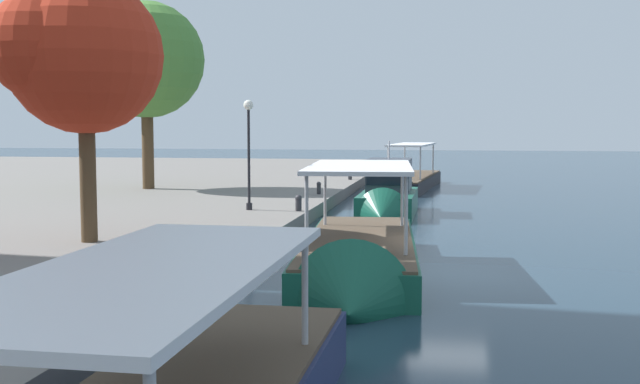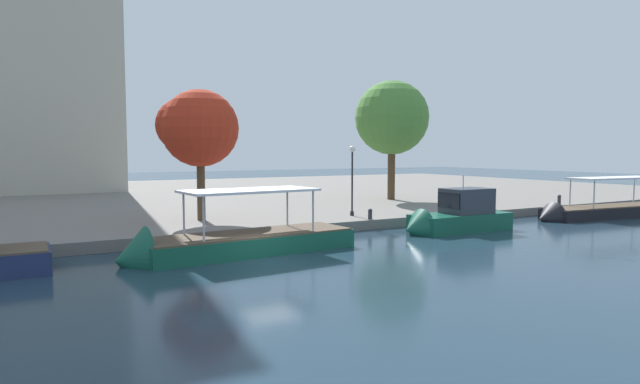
% 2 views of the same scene
% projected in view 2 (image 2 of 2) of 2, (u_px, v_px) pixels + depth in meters
% --- Properties ---
extents(ground_plane, '(220.00, 220.00, 0.00)m').
position_uv_depth(ground_plane, '(269.00, 262.00, 24.61)').
color(ground_plane, '#1E3342').
extents(dock_promenade, '(120.00, 55.00, 0.63)m').
position_uv_depth(dock_promenade, '(134.00, 199.00, 53.69)').
color(dock_promenade, slate).
rests_on(dock_promenade, ground_plane).
extents(tour_boat_2, '(12.06, 4.06, 4.36)m').
position_uv_depth(tour_boat_2, '(229.00, 246.00, 26.19)').
color(tour_boat_2, '#14513D').
rests_on(tour_boat_2, ground_plane).
extents(motor_yacht_3, '(7.70, 2.58, 4.46)m').
position_uv_depth(motor_yacht_3, '(454.00, 219.00, 33.86)').
color(motor_yacht_3, '#14513D').
rests_on(motor_yacht_3, ground_plane).
extents(tour_boat_4, '(14.55, 3.78, 4.02)m').
position_uv_depth(tour_boat_4, '(605.00, 212.00, 41.08)').
color(tour_boat_4, black).
rests_on(tour_boat_4, ground_plane).
extents(mooring_bollard_0, '(0.30, 0.30, 0.71)m').
position_uv_depth(mooring_bollard_0, '(370.00, 213.00, 34.98)').
color(mooring_bollard_0, '#2D2D33').
rests_on(mooring_bollard_0, dock_promenade).
extents(mooring_bollard_1, '(0.30, 0.30, 0.84)m').
position_uv_depth(mooring_bollard_1, '(559.00, 199.00, 44.55)').
color(mooring_bollard_1, '#2D2D33').
rests_on(mooring_bollard_1, dock_promenade).
extents(mooring_bollard_2, '(0.24, 0.24, 0.68)m').
position_uv_depth(mooring_bollard_2, '(457.00, 207.00, 39.32)').
color(mooring_bollard_2, '#2D2D33').
rests_on(mooring_bollard_2, dock_promenade).
extents(lamp_post, '(0.43, 0.43, 4.82)m').
position_uv_depth(lamp_post, '(352.00, 170.00, 36.72)').
color(lamp_post, black).
rests_on(lamp_post, dock_promenade).
extents(tree_0, '(6.73, 6.73, 10.85)m').
position_uv_depth(tree_0, '(389.00, 118.00, 48.89)').
color(tree_0, '#4C3823').
rests_on(tree_0, dock_promenade).
extents(tree_1, '(5.06, 5.04, 8.37)m').
position_uv_depth(tree_1, '(195.00, 128.00, 34.15)').
color(tree_1, '#4C3823').
rests_on(tree_1, dock_promenade).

